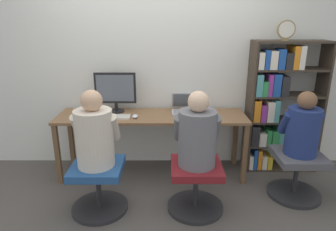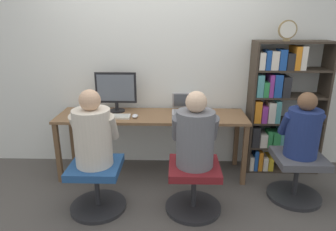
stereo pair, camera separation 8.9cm
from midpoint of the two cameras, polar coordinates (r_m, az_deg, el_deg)
name	(u,v)px [view 1 (the left image)]	position (r m, az deg, el deg)	size (l,w,h in m)	color
ground_plane	(151,185)	(3.43, -4.02, -13.00)	(14.00, 14.00, 0.00)	#4C4742
wall_back	(152,60)	(3.59, -3.83, 10.56)	(10.00, 0.05, 2.60)	silver
desk	(151,121)	(3.40, -3.96, -1.11)	(2.12, 0.56, 0.73)	brown
desktop_monitor	(115,91)	(3.49, -10.83, 4.56)	(0.47, 0.18, 0.46)	black
laptop	(185,108)	(3.47, 2.57, 1.39)	(0.32, 0.32, 0.22)	#B7B7BC
keyboard	(110,117)	(3.34, -11.65, -0.25)	(0.42, 0.14, 0.03)	silver
computer_mouse_by_keyboard	(135,116)	(3.30, -7.17, -0.15)	(0.07, 0.10, 0.03)	silver
office_chair_left	(98,185)	(2.99, -14.08, -12.67)	(0.54, 0.54, 0.48)	#262628
office_chair_right	(195,184)	(2.92, 4.32, -12.90)	(0.54, 0.54, 0.48)	#262628
person_at_monitor	(94,134)	(2.77, -14.85, -3.46)	(0.41, 0.36, 0.71)	beige
person_at_laptop	(197,134)	(2.70, 4.56, -3.61)	(0.42, 0.36, 0.70)	slate
bookshelf	(276,107)	(3.69, 19.25, 1.60)	(0.84, 0.30, 1.53)	#382D23
desk_clock	(285,30)	(3.49, 20.77, 14.99)	(0.20, 0.03, 0.22)	olive
office_chair_side	(296,172)	(3.36, 22.46, -9.93)	(0.54, 0.54, 0.48)	#262628
person_near_shelf	(302,128)	(3.18, 23.46, -2.18)	(0.39, 0.33, 0.64)	navy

